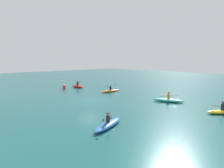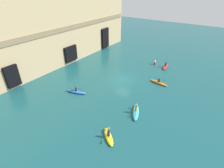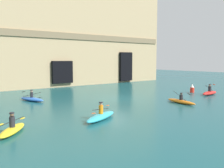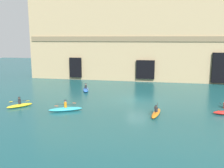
{
  "view_description": "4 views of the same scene",
  "coord_description": "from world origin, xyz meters",
  "px_view_note": "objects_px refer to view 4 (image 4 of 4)",
  "views": [
    {
      "loc": [
        -17.29,
        12.28,
        4.91
      ],
      "look_at": [
        -2.06,
        -1.93,
        2.08
      ],
      "focal_mm": 28.0,
      "sensor_mm": 36.0,
      "label": 1
    },
    {
      "loc": [
        -24.4,
        -14.42,
        15.61
      ],
      "look_at": [
        -3.9,
        -0.2,
        1.09
      ],
      "focal_mm": 28.0,
      "sensor_mm": 36.0,
      "label": 2
    },
    {
      "loc": [
        -16.82,
        -20.07,
        4.12
      ],
      "look_at": [
        -3.47,
        -3.03,
        1.98
      ],
      "focal_mm": 40.0,
      "sensor_mm": 36.0,
      "label": 3
    },
    {
      "loc": [
        2.86,
        -30.8,
        7.73
      ],
      "look_at": [
        -3.28,
        0.21,
        1.91
      ],
      "focal_mm": 40.0,
      "sensor_mm": 36.0,
      "label": 4
    }
  ],
  "objects_px": {
    "kayak_blue": "(86,89)",
    "kayak_orange": "(156,113)",
    "kayak_cyan": "(66,109)",
    "kayak_yellow": "(20,105)"
  },
  "relations": [
    {
      "from": "kayak_cyan",
      "to": "kayak_yellow",
      "type": "bearing_deg",
      "value": -30.77
    },
    {
      "from": "kayak_orange",
      "to": "kayak_cyan",
      "type": "height_order",
      "value": "kayak_cyan"
    },
    {
      "from": "kayak_blue",
      "to": "kayak_cyan",
      "type": "height_order",
      "value": "kayak_cyan"
    },
    {
      "from": "kayak_blue",
      "to": "kayak_cyan",
      "type": "distance_m",
      "value": 10.5
    },
    {
      "from": "kayak_orange",
      "to": "kayak_blue",
      "type": "bearing_deg",
      "value": 55.62
    },
    {
      "from": "kayak_blue",
      "to": "kayak_cyan",
      "type": "relative_size",
      "value": 0.97
    },
    {
      "from": "kayak_blue",
      "to": "kayak_orange",
      "type": "distance_m",
      "value": 14.49
    },
    {
      "from": "kayak_blue",
      "to": "kayak_cyan",
      "type": "bearing_deg",
      "value": 168.27
    },
    {
      "from": "kayak_orange",
      "to": "kayak_cyan",
      "type": "bearing_deg",
      "value": 101.98
    },
    {
      "from": "kayak_yellow",
      "to": "kayak_cyan",
      "type": "xyz_separation_m",
      "value": [
        5.74,
        -0.5,
        0.01
      ]
    }
  ]
}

